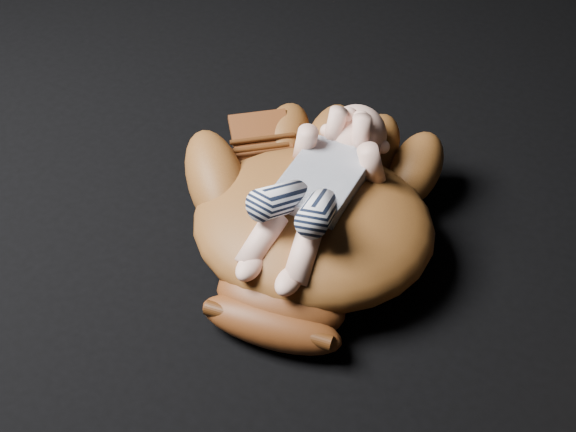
# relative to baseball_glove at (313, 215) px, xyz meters

# --- Properties ---
(baseball_glove) EXTENTS (0.51, 0.56, 0.15)m
(baseball_glove) POSITION_rel_baseball_glove_xyz_m (0.00, 0.00, 0.00)
(baseball_glove) COLOR #5D3214
(baseball_glove) RESTS_ON ground
(newborn_baby) EXTENTS (0.19, 0.36, 0.14)m
(newborn_baby) POSITION_rel_baseball_glove_xyz_m (0.00, -0.00, 0.05)
(newborn_baby) COLOR #EDB099
(newborn_baby) RESTS_ON baseball_glove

